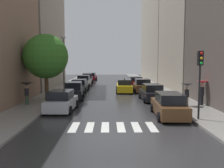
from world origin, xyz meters
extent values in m
cube|color=#2B2B2D|center=(0.00, 24.00, -0.02)|extent=(28.00, 72.00, 0.04)
cube|color=gray|center=(-6.50, 24.00, 0.07)|extent=(3.00, 72.00, 0.15)
cube|color=gray|center=(6.50, 24.00, 0.07)|extent=(3.00, 72.00, 0.15)
cube|color=silver|center=(-2.25, 1.94, 0.01)|extent=(0.45, 2.20, 0.01)
cube|color=silver|center=(-1.35, 1.94, 0.01)|extent=(0.45, 2.20, 0.01)
cube|color=silver|center=(-0.45, 1.94, 0.01)|extent=(0.45, 2.20, 0.01)
cube|color=silver|center=(0.45, 1.94, 0.01)|extent=(0.45, 2.20, 0.01)
cube|color=silver|center=(1.35, 1.94, 0.01)|extent=(0.45, 2.20, 0.01)
cube|color=silver|center=(2.25, 1.94, 0.01)|extent=(0.45, 2.20, 0.01)
cube|color=#9E9384|center=(-11.00, 23.85, 9.26)|extent=(6.00, 15.28, 18.52)
cube|color=#9E9384|center=(11.00, 21.17, 8.09)|extent=(6.00, 13.15, 16.18)
cube|color=#9E9384|center=(11.00, 38.21, 11.14)|extent=(6.00, 20.22, 22.28)
cube|color=#B2B7BF|center=(-3.86, 6.58, 0.57)|extent=(2.02, 4.14, 0.79)
cube|color=black|center=(-3.87, 6.38, 1.29)|extent=(1.71, 2.30, 0.65)
cylinder|color=black|center=(-4.71, 7.96, 0.32)|extent=(0.25, 0.65, 0.64)
cylinder|color=black|center=(-2.88, 7.88, 0.32)|extent=(0.25, 0.65, 0.64)
cylinder|color=black|center=(-4.84, 5.29, 0.32)|extent=(0.25, 0.65, 0.64)
cylinder|color=black|center=(-3.01, 5.20, 0.32)|extent=(0.25, 0.65, 0.64)
cube|color=black|center=(-3.78, 12.56, 0.61)|extent=(1.95, 4.15, 0.87)
cube|color=black|center=(-3.77, 12.35, 1.41)|extent=(1.65, 2.31, 0.71)
cylinder|color=black|center=(-4.72, 13.85, 0.32)|extent=(0.25, 0.65, 0.64)
cylinder|color=black|center=(-2.97, 13.94, 0.32)|extent=(0.25, 0.65, 0.64)
cylinder|color=black|center=(-4.58, 11.17, 0.32)|extent=(0.25, 0.65, 0.64)
cylinder|color=black|center=(-2.83, 11.26, 0.32)|extent=(0.25, 0.65, 0.64)
cube|color=#474C51|center=(-3.99, 19.23, 0.55)|extent=(1.92, 4.54, 0.75)
cube|color=black|center=(-3.99, 19.01, 1.24)|extent=(1.67, 2.50, 0.62)
cylinder|color=black|center=(-4.89, 20.73, 0.32)|extent=(0.23, 0.64, 0.64)
cylinder|color=black|center=(-3.04, 20.71, 0.32)|extent=(0.23, 0.64, 0.64)
cylinder|color=black|center=(-4.94, 17.76, 0.32)|extent=(0.23, 0.64, 0.64)
cylinder|color=black|center=(-3.08, 17.73, 0.32)|extent=(0.23, 0.64, 0.64)
cube|color=silver|center=(-3.99, 25.18, 0.61)|extent=(2.04, 4.83, 0.86)
cube|color=black|center=(-4.00, 24.94, 1.39)|extent=(1.73, 2.68, 0.71)
cylinder|color=black|center=(-4.84, 26.79, 0.32)|extent=(0.25, 0.65, 0.64)
cylinder|color=black|center=(-3.01, 26.71, 0.32)|extent=(0.25, 0.65, 0.64)
cylinder|color=black|center=(-4.98, 23.65, 0.32)|extent=(0.25, 0.65, 0.64)
cylinder|color=black|center=(-3.14, 23.57, 0.32)|extent=(0.25, 0.65, 0.64)
cube|color=#474C51|center=(-4.00, 30.94, 0.62)|extent=(1.93, 4.61, 0.88)
cube|color=black|center=(-3.99, 30.71, 1.41)|extent=(1.65, 2.55, 0.72)
cylinder|color=black|center=(-4.94, 32.41, 0.32)|extent=(0.24, 0.65, 0.64)
cylinder|color=black|center=(-3.15, 32.46, 0.32)|extent=(0.24, 0.65, 0.64)
cylinder|color=black|center=(-4.84, 29.41, 0.32)|extent=(0.24, 0.65, 0.64)
cylinder|color=black|center=(-3.06, 29.46, 0.32)|extent=(0.24, 0.65, 0.64)
cube|color=maroon|center=(-3.71, 37.26, 0.56)|extent=(2.02, 4.64, 0.77)
cube|color=black|center=(-3.72, 37.03, 1.27)|extent=(1.71, 2.58, 0.63)
cylinder|color=black|center=(-4.56, 38.80, 0.32)|extent=(0.25, 0.65, 0.64)
cylinder|color=black|center=(-2.73, 38.73, 0.32)|extent=(0.25, 0.65, 0.64)
cylinder|color=black|center=(-4.68, 35.79, 0.32)|extent=(0.25, 0.65, 0.64)
cylinder|color=black|center=(-2.86, 35.72, 0.32)|extent=(0.25, 0.65, 0.64)
cube|color=brown|center=(3.90, 4.57, 0.59)|extent=(1.98, 4.75, 0.82)
cube|color=black|center=(3.89, 4.34, 1.33)|extent=(1.68, 2.64, 0.67)
cylinder|color=black|center=(3.06, 6.15, 0.32)|extent=(0.24, 0.65, 0.64)
cylinder|color=black|center=(4.86, 6.08, 0.32)|extent=(0.24, 0.65, 0.64)
cylinder|color=black|center=(2.94, 3.06, 0.32)|extent=(0.24, 0.65, 0.64)
cylinder|color=black|center=(4.74, 2.99, 0.32)|extent=(0.24, 0.65, 0.64)
cube|color=black|center=(3.96, 11.34, 0.58)|extent=(1.95, 4.23, 0.80)
cube|color=black|center=(3.97, 11.13, 1.31)|extent=(1.68, 2.35, 0.66)
cylinder|color=black|center=(3.00, 12.69, 0.32)|extent=(0.24, 0.65, 0.64)
cylinder|color=black|center=(4.84, 12.74, 0.32)|extent=(0.24, 0.65, 0.64)
cylinder|color=black|center=(3.08, 9.93, 0.32)|extent=(0.24, 0.65, 0.64)
cylinder|color=black|center=(4.92, 9.98, 0.32)|extent=(0.24, 0.65, 0.64)
cube|color=brown|center=(3.99, 18.02, 0.59)|extent=(2.00, 4.29, 0.82)
cube|color=black|center=(3.99, 17.81, 1.34)|extent=(1.73, 2.37, 0.67)
cylinder|color=black|center=(3.07, 19.45, 0.32)|extent=(0.23, 0.64, 0.64)
cylinder|color=black|center=(4.98, 19.41, 0.32)|extent=(0.23, 0.64, 0.64)
cylinder|color=black|center=(3.01, 16.64, 0.32)|extent=(0.23, 0.64, 0.64)
cylinder|color=black|center=(4.92, 16.60, 0.32)|extent=(0.23, 0.64, 0.64)
cube|color=maroon|center=(3.94, 24.60, 0.55)|extent=(1.94, 4.66, 0.75)
cube|color=black|center=(3.94, 24.37, 1.24)|extent=(1.70, 2.57, 0.61)
cylinder|color=black|center=(3.00, 26.14, 0.32)|extent=(0.23, 0.64, 0.64)
cylinder|color=black|center=(4.90, 26.12, 0.32)|extent=(0.23, 0.64, 0.64)
cylinder|color=black|center=(2.98, 23.07, 0.32)|extent=(0.23, 0.64, 0.64)
cylinder|color=black|center=(4.88, 23.06, 0.32)|extent=(0.23, 0.64, 0.64)
cube|color=yellow|center=(1.75, 17.93, 0.57)|extent=(2.02, 4.66, 0.80)
cube|color=black|center=(1.74, 17.70, 1.30)|extent=(1.72, 2.59, 0.65)
cube|color=#F2EDCC|center=(1.74, 17.70, 1.72)|extent=(0.21, 0.37, 0.18)
cylinder|color=black|center=(0.88, 19.48, 0.32)|extent=(0.24, 0.65, 0.64)
cylinder|color=black|center=(2.73, 19.41, 0.32)|extent=(0.24, 0.65, 0.64)
cylinder|color=black|center=(0.77, 16.45, 0.32)|extent=(0.24, 0.65, 0.64)
cylinder|color=black|center=(2.62, 16.38, 0.32)|extent=(0.24, 0.65, 0.64)
cylinder|color=brown|center=(6.21, 7.75, 0.52)|extent=(0.28, 0.28, 0.75)
cylinder|color=black|center=(6.21, 7.75, 1.20)|extent=(0.36, 0.36, 0.59)
sphere|color=tan|center=(6.21, 7.75, 1.61)|extent=(0.23, 0.23, 0.23)
cone|color=black|center=(6.21, 7.75, 1.89)|extent=(1.00, 1.00, 0.20)
cylinder|color=#333338|center=(6.21, 7.75, 1.54)|extent=(0.02, 0.02, 0.69)
cylinder|color=black|center=(7.60, 8.10, 0.57)|extent=(0.28, 0.28, 0.84)
cylinder|color=black|center=(7.60, 8.10, 1.33)|extent=(0.36, 0.36, 0.67)
sphere|color=tan|center=(7.60, 8.10, 1.79)|extent=(0.26, 0.26, 0.26)
cone|color=red|center=(7.60, 8.10, 2.09)|extent=(0.90, 0.90, 0.20)
cylinder|color=#333338|center=(7.60, 8.10, 1.71)|extent=(0.02, 0.02, 0.76)
cylinder|color=#38513D|center=(-7.21, 8.60, 0.53)|extent=(0.28, 0.28, 0.77)
cylinder|color=black|center=(-7.21, 8.60, 1.22)|extent=(0.36, 0.36, 0.61)
sphere|color=tan|center=(-7.21, 8.60, 1.64)|extent=(0.24, 0.24, 0.24)
cone|color=black|center=(-7.21, 8.60, 1.93)|extent=(1.18, 1.18, 0.20)
cylinder|color=#333338|center=(-7.21, 8.60, 1.57)|extent=(0.02, 0.02, 0.71)
cylinder|color=#513823|center=(-6.01, 10.54, 1.35)|extent=(0.36, 0.36, 2.39)
sphere|color=#347025|center=(-6.01, 10.54, 4.28)|extent=(4.10, 4.10, 4.10)
cylinder|color=black|center=(5.45, 3.17, 1.85)|extent=(0.12, 0.12, 3.40)
cube|color=black|center=(5.45, 3.17, 4.00)|extent=(0.30, 0.30, 0.90)
sphere|color=red|center=(5.45, 2.99, 4.30)|extent=(0.18, 0.18, 0.18)
sphere|color=#F2A519|center=(5.45, 2.99, 4.00)|extent=(0.18, 0.18, 0.18)
sphere|color=green|center=(5.45, 2.99, 3.70)|extent=(0.18, 0.18, 0.18)
cylinder|color=#595B60|center=(-5.55, 16.76, 3.32)|extent=(0.16, 0.16, 6.35)
ellipsoid|color=beige|center=(-5.55, 16.76, 6.65)|extent=(0.60, 0.28, 0.24)
camera|label=1|loc=(-0.28, -11.54, 3.76)|focal=38.08mm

